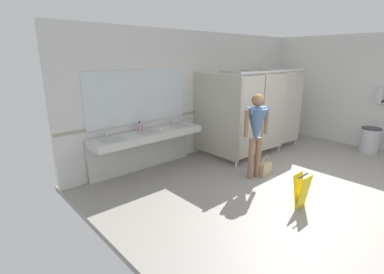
{
  "coord_description": "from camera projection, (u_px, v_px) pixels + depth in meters",
  "views": [
    {
      "loc": [
        -5.01,
        -1.98,
        2.36
      ],
      "look_at": [
        -2.0,
        1.38,
        1.09
      ],
      "focal_mm": 26.46,
      "sensor_mm": 36.0,
      "label": 1
    }
  ],
  "objects": [
    {
      "name": "wet_floor_sign",
      "position": [
        302.0,
        191.0,
        4.53
      ],
      "size": [
        0.28,
        0.19,
        0.58
      ],
      "color": "yellow",
      "rests_on": "ground_plane"
    },
    {
      "name": "paper_towel_dispenser_upper",
      "position": [
        382.0,
        95.0,
        7.1
      ],
      "size": [
        0.4,
        0.13,
        0.43
      ],
      "color": "#B7BABF",
      "rests_on": "wall_side_right"
    },
    {
      "name": "bathroom_stalls",
      "position": [
        257.0,
        110.0,
        7.16
      ],
      "size": [
        2.65,
        1.45,
        2.06
      ],
      "color": "#B2AD9E",
      "rests_on": "ground_plane"
    },
    {
      "name": "trash_bin",
      "position": [
        370.0,
        140.0,
        7.2
      ],
      "size": [
        0.45,
        0.45,
        0.65
      ],
      "color": "#B7BABF",
      "rests_on": "ground_plane"
    },
    {
      "name": "handbag",
      "position": [
        265.0,
        169.0,
        5.83
      ],
      "size": [
        0.3,
        0.12,
        0.41
      ],
      "color": "tan",
      "rests_on": "ground_plane"
    },
    {
      "name": "ground_plane",
      "position": [
        321.0,
        191.0,
        5.29
      ],
      "size": [
        7.34,
        6.86,
        0.1
      ],
      "primitive_type": "cube",
      "color": "gray"
    },
    {
      "name": "soap_dispenser",
      "position": [
        140.0,
        127.0,
        5.86
      ],
      "size": [
        0.07,
        0.07,
        0.22
      ],
      "color": "#D899B2",
      "rests_on": "vanity_counter"
    },
    {
      "name": "paper_cup",
      "position": [
        160.0,
        129.0,
        5.89
      ],
      "size": [
        0.07,
        0.07,
        0.09
      ],
      "primitive_type": "cylinder",
      "color": "beige",
      "rests_on": "vanity_counter"
    },
    {
      "name": "vanity_counter",
      "position": [
        146.0,
        142.0,
        5.94
      ],
      "size": [
        2.43,
        0.6,
        0.99
      ],
      "color": "silver",
      "rests_on": "ground_plane"
    },
    {
      "name": "mirror_panel",
      "position": [
        139.0,
        97.0,
        5.85
      ],
      "size": [
        2.33,
        0.02,
        1.09
      ],
      "primitive_type": "cube",
      "color": "silver",
      "rests_on": "wall_back"
    },
    {
      "name": "wall_back",
      "position": [
        203.0,
        93.0,
        7.16
      ],
      "size": [
        7.34,
        0.12,
        2.95
      ],
      "primitive_type": "cube",
      "color": "silver",
      "rests_on": "ground_plane"
    },
    {
      "name": "wall_back_tile_band",
      "position": [
        205.0,
        110.0,
        7.23
      ],
      "size": [
        7.34,
        0.01,
        0.06
      ],
      "primitive_type": "cube",
      "color": "#9E937F",
      "rests_on": "wall_back"
    },
    {
      "name": "person_standing",
      "position": [
        256.0,
        126.0,
        5.47
      ],
      "size": [
        0.58,
        0.47,
        1.7
      ],
      "color": "#8C664C",
      "rests_on": "ground_plane"
    }
  ]
}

